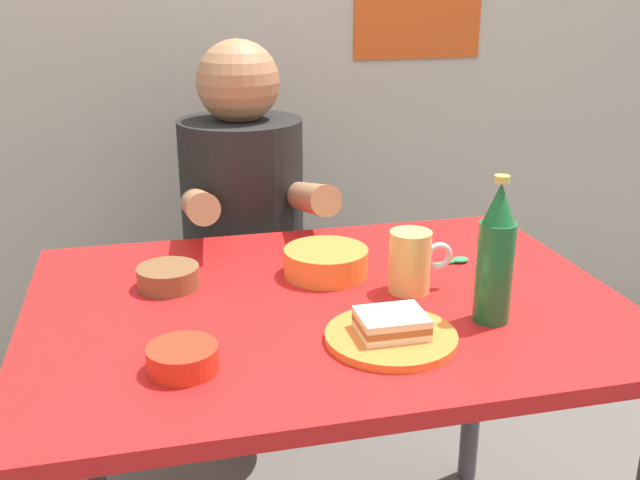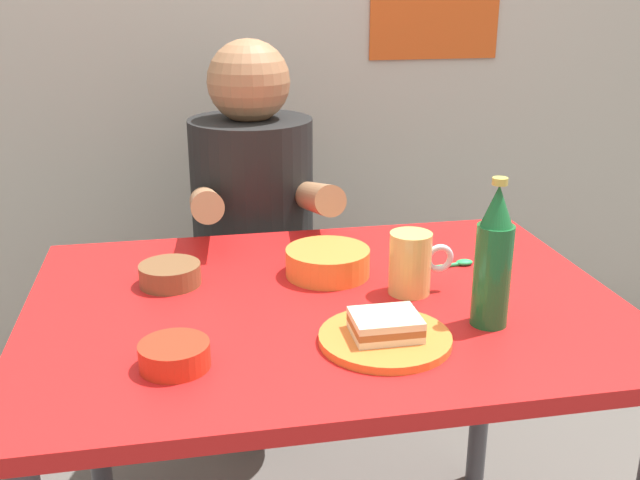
{
  "view_description": "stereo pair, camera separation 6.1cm",
  "coord_description": "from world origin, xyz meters",
  "px_view_note": "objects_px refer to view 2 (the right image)",
  "views": [
    {
      "loc": [
        -0.3,
        -1.21,
        1.3
      ],
      "look_at": [
        0.0,
        0.05,
        0.84
      ],
      "focal_mm": 41.0,
      "sensor_mm": 36.0,
      "label": 1
    },
    {
      "loc": [
        -0.24,
        -1.23,
        1.3
      ],
      "look_at": [
        0.0,
        0.05,
        0.84
      ],
      "focal_mm": 41.0,
      "sensor_mm": 36.0,
      "label": 2
    }
  ],
  "objects_px": {
    "stool": "(257,337)",
    "person_seated": "(253,197)",
    "dining_table": "(325,343)",
    "sandwich": "(385,325)",
    "plate_orange": "(385,338)",
    "sauce_bowl_chili": "(174,354)",
    "beer_mug": "(411,262)",
    "beer_bottle": "(493,260)"
  },
  "relations": [
    {
      "from": "stool",
      "to": "person_seated",
      "type": "relative_size",
      "value": 0.63
    },
    {
      "from": "dining_table",
      "to": "sandwich",
      "type": "height_order",
      "value": "sandwich"
    },
    {
      "from": "plate_orange",
      "to": "sandwich",
      "type": "height_order",
      "value": "sandwich"
    },
    {
      "from": "person_seated",
      "to": "sauce_bowl_chili",
      "type": "height_order",
      "value": "person_seated"
    },
    {
      "from": "plate_orange",
      "to": "beer_mug",
      "type": "height_order",
      "value": "beer_mug"
    },
    {
      "from": "stool",
      "to": "beer_mug",
      "type": "distance_m",
      "value": 0.81
    },
    {
      "from": "person_seated",
      "to": "plate_orange",
      "type": "distance_m",
      "value": 0.82
    },
    {
      "from": "dining_table",
      "to": "plate_orange",
      "type": "xyz_separation_m",
      "value": [
        0.06,
        -0.19,
        0.1
      ]
    },
    {
      "from": "stool",
      "to": "sauce_bowl_chili",
      "type": "distance_m",
      "value": 0.95
    },
    {
      "from": "dining_table",
      "to": "plate_orange",
      "type": "bearing_deg",
      "value": -71.46
    },
    {
      "from": "dining_table",
      "to": "person_seated",
      "type": "distance_m",
      "value": 0.63
    },
    {
      "from": "sandwich",
      "to": "sauce_bowl_chili",
      "type": "height_order",
      "value": "sandwich"
    },
    {
      "from": "plate_orange",
      "to": "sauce_bowl_chili",
      "type": "relative_size",
      "value": 2.0
    },
    {
      "from": "sandwich",
      "to": "beer_mug",
      "type": "xyz_separation_m",
      "value": [
        0.1,
        0.19,
        0.03
      ]
    },
    {
      "from": "person_seated",
      "to": "sandwich",
      "type": "relative_size",
      "value": 6.54
    },
    {
      "from": "plate_orange",
      "to": "beer_bottle",
      "type": "bearing_deg",
      "value": 9.87
    },
    {
      "from": "dining_table",
      "to": "sandwich",
      "type": "xyz_separation_m",
      "value": [
        0.06,
        -0.19,
        0.13
      ]
    },
    {
      "from": "stool",
      "to": "sandwich",
      "type": "xyz_separation_m",
      "value": [
        0.13,
        -0.82,
        0.42
      ]
    },
    {
      "from": "dining_table",
      "to": "sandwich",
      "type": "distance_m",
      "value": 0.24
    },
    {
      "from": "plate_orange",
      "to": "beer_mug",
      "type": "xyz_separation_m",
      "value": [
        0.1,
        0.19,
        0.05
      ]
    },
    {
      "from": "beer_bottle",
      "to": "sauce_bowl_chili",
      "type": "relative_size",
      "value": 2.38
    },
    {
      "from": "sandwich",
      "to": "plate_orange",
      "type": "bearing_deg",
      "value": 0.0
    },
    {
      "from": "dining_table",
      "to": "sauce_bowl_chili",
      "type": "distance_m",
      "value": 0.36
    },
    {
      "from": "person_seated",
      "to": "sandwich",
      "type": "xyz_separation_m",
      "value": [
        0.13,
        -0.81,
        0.01
      ]
    },
    {
      "from": "beer_mug",
      "to": "stool",
      "type": "bearing_deg",
      "value": 110.79
    },
    {
      "from": "dining_table",
      "to": "sauce_bowl_chili",
      "type": "height_order",
      "value": "sauce_bowl_chili"
    },
    {
      "from": "stool",
      "to": "sandwich",
      "type": "distance_m",
      "value": 0.93
    },
    {
      "from": "dining_table",
      "to": "beer_mug",
      "type": "xyz_separation_m",
      "value": [
        0.17,
        0.0,
        0.15
      ]
    },
    {
      "from": "sauce_bowl_chili",
      "to": "dining_table",
      "type": "bearing_deg",
      "value": 36.61
    },
    {
      "from": "beer_bottle",
      "to": "sandwich",
      "type": "bearing_deg",
      "value": -170.13
    },
    {
      "from": "dining_table",
      "to": "beer_mug",
      "type": "distance_m",
      "value": 0.23
    },
    {
      "from": "dining_table",
      "to": "person_seated",
      "type": "height_order",
      "value": "person_seated"
    },
    {
      "from": "beer_bottle",
      "to": "dining_table",
      "type": "bearing_deg",
      "value": 149.09
    },
    {
      "from": "person_seated",
      "to": "beer_bottle",
      "type": "distance_m",
      "value": 0.85
    },
    {
      "from": "person_seated",
      "to": "beer_mug",
      "type": "height_order",
      "value": "person_seated"
    },
    {
      "from": "stool",
      "to": "beer_mug",
      "type": "xyz_separation_m",
      "value": [
        0.24,
        -0.63,
        0.45
      ]
    },
    {
      "from": "stool",
      "to": "beer_bottle",
      "type": "distance_m",
      "value": 0.99
    },
    {
      "from": "dining_table",
      "to": "sauce_bowl_chili",
      "type": "relative_size",
      "value": 10.0
    },
    {
      "from": "plate_orange",
      "to": "sauce_bowl_chili",
      "type": "bearing_deg",
      "value": -177.16
    },
    {
      "from": "sandwich",
      "to": "sauce_bowl_chili",
      "type": "relative_size",
      "value": 1.0
    },
    {
      "from": "stool",
      "to": "sandwich",
      "type": "height_order",
      "value": "sandwich"
    },
    {
      "from": "stool",
      "to": "beer_mug",
      "type": "height_order",
      "value": "beer_mug"
    }
  ]
}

